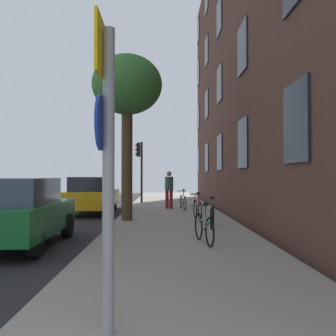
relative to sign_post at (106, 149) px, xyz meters
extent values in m
plane|color=#332D28|center=(-2.49, 11.87, -1.95)|extent=(41.80, 41.80, 0.00)
cube|color=#232326|center=(-4.59, 11.87, -1.95)|extent=(7.00, 38.00, 0.01)
cube|color=gray|center=(1.01, 11.87, -1.89)|extent=(4.20, 38.00, 0.12)
cube|color=#513328|center=(3.61, 11.37, 5.07)|extent=(0.50, 27.00, 14.04)
cube|color=#1E232D|center=(3.33, 3.87, 0.84)|extent=(0.06, 1.40, 1.68)
cube|color=#1E232D|center=(3.33, 8.87, 0.84)|extent=(0.06, 1.40, 1.68)
cube|color=#1E232D|center=(3.33, 13.87, 0.84)|extent=(0.06, 1.40, 1.68)
cube|color=#1E232D|center=(3.33, 18.87, 0.84)|extent=(0.06, 1.40, 1.68)
cube|color=#1E232D|center=(3.33, 23.87, 0.84)|extent=(0.06, 1.40, 1.68)
cube|color=#1E232D|center=(3.33, 8.87, 4.10)|extent=(0.06, 1.40, 1.68)
cube|color=#1E232D|center=(3.33, 13.87, 4.10)|extent=(0.06, 1.40, 1.68)
cube|color=#1E232D|center=(3.33, 18.87, 4.10)|extent=(0.06, 1.40, 1.68)
cube|color=#1E232D|center=(3.33, 23.87, 4.10)|extent=(0.06, 1.40, 1.68)
cube|color=#1E232D|center=(3.33, 13.87, 7.36)|extent=(0.06, 1.40, 1.68)
cube|color=#1E232D|center=(3.33, 18.87, 7.36)|extent=(0.06, 1.40, 1.68)
cube|color=#1E232D|center=(3.33, 23.87, 7.36)|extent=(0.06, 1.40, 1.68)
cube|color=#1E232D|center=(3.33, 23.87, 10.62)|extent=(0.06, 1.40, 1.68)
cylinder|color=gray|center=(0.03, 0.00, -0.31)|extent=(0.12, 0.12, 3.05)
cube|color=yellow|center=(-0.05, 0.00, 1.02)|extent=(0.03, 0.60, 0.60)
cylinder|color=#14339E|center=(-0.05, 0.00, 0.27)|extent=(0.03, 0.56, 0.56)
cylinder|color=black|center=(-0.58, 17.73, -0.07)|extent=(0.12, 0.12, 3.52)
cube|color=black|center=(-0.76, 17.73, 1.24)|extent=(0.20, 0.24, 0.80)
sphere|color=red|center=(-0.87, 17.73, 1.50)|extent=(0.16, 0.16, 0.16)
sphere|color=#523707|center=(-0.87, 17.73, 1.24)|extent=(0.16, 0.16, 0.16)
sphere|color=#083E11|center=(-0.87, 17.73, 0.98)|extent=(0.16, 0.16, 0.16)
cylinder|color=#4C3823|center=(-0.66, 9.44, 0.20)|extent=(0.39, 0.39, 4.06)
ellipsoid|color=#387533|center=(-0.66, 9.44, 2.97)|extent=(2.49, 2.49, 2.11)
torus|color=black|center=(1.47, 5.41, -1.50)|extent=(0.14, 0.66, 0.66)
torus|color=black|center=(1.62, 4.46, -1.50)|extent=(0.14, 0.66, 0.66)
cylinder|color=#267233|center=(1.55, 4.94, -1.32)|extent=(0.17, 0.81, 0.04)
cylinder|color=#267233|center=(1.58, 4.70, -1.41)|extent=(0.12, 0.49, 0.27)
cylinder|color=#267233|center=(1.57, 4.80, -1.08)|extent=(0.04, 0.04, 0.28)
cube|color=black|center=(1.57, 4.80, -0.92)|extent=(0.10, 0.24, 0.06)
cylinder|color=#4C4C4C|center=(1.47, 5.41, -1.00)|extent=(0.42, 0.10, 0.03)
torus|color=black|center=(2.20, 8.11, -1.51)|extent=(0.16, 0.65, 0.65)
torus|color=black|center=(2.01, 7.11, -1.51)|extent=(0.16, 0.65, 0.65)
cylinder|color=#267233|center=(2.11, 7.61, -1.33)|extent=(0.21, 0.86, 0.04)
cylinder|color=#267233|center=(2.06, 7.36, -1.41)|extent=(0.14, 0.52, 0.28)
cylinder|color=#267233|center=(2.08, 7.46, -1.08)|extent=(0.04, 0.04, 0.28)
cube|color=black|center=(2.08, 7.46, -0.92)|extent=(0.10, 0.24, 0.06)
cylinder|color=#4C4C4C|center=(2.20, 8.11, -1.00)|extent=(0.42, 0.11, 0.03)
torus|color=black|center=(1.81, 10.00, -1.48)|extent=(0.09, 0.70, 0.70)
torus|color=black|center=(1.87, 8.97, -1.48)|extent=(0.09, 0.70, 0.70)
cylinder|color=#B21E1E|center=(1.84, 9.48, -1.29)|extent=(0.10, 0.88, 0.04)
cylinder|color=#B21E1E|center=(1.86, 9.23, -1.38)|extent=(0.08, 0.53, 0.29)
cylinder|color=#B21E1E|center=(1.85, 9.33, -1.03)|extent=(0.04, 0.04, 0.28)
cube|color=black|center=(1.85, 9.33, -0.87)|extent=(0.10, 0.24, 0.06)
cylinder|color=#4C4C4C|center=(1.81, 10.00, -0.95)|extent=(0.42, 0.06, 0.03)
torus|color=black|center=(1.52, 14.21, -1.51)|extent=(0.10, 0.65, 0.65)
torus|color=black|center=(1.62, 13.11, -1.51)|extent=(0.10, 0.65, 0.65)
cylinder|color=#99999E|center=(1.57, 13.66, -1.33)|extent=(0.14, 0.93, 0.04)
cylinder|color=#99999E|center=(1.60, 13.39, -1.41)|extent=(0.10, 0.57, 0.30)
cylinder|color=#99999E|center=(1.59, 13.49, -1.09)|extent=(0.04, 0.04, 0.28)
cube|color=black|center=(1.59, 13.49, -0.93)|extent=(0.10, 0.24, 0.06)
cylinder|color=#4C4C4C|center=(1.52, 14.21, -1.01)|extent=(0.42, 0.07, 0.03)
cylinder|color=maroon|center=(0.83, 14.10, -1.40)|extent=(0.16, 0.16, 0.87)
cylinder|color=maroon|center=(1.02, 14.10, -1.40)|extent=(0.16, 0.16, 0.87)
cylinder|color=#33594C|center=(0.93, 14.10, -0.64)|extent=(0.56, 0.56, 0.65)
sphere|color=#936B4C|center=(0.93, 14.10, -0.17)|extent=(0.24, 0.24, 0.24)
cube|color=#19662D|center=(-2.81, 5.18, -1.27)|extent=(1.88, 4.10, 0.70)
cube|color=#384756|center=(-2.81, 4.98, -0.62)|extent=(1.55, 2.31, 0.60)
cylinder|color=black|center=(-3.62, 6.48, -1.62)|extent=(0.22, 0.64, 0.64)
cylinder|color=black|center=(-2.01, 6.48, -1.62)|extent=(0.22, 0.64, 0.64)
cylinder|color=black|center=(-2.01, 3.88, -1.62)|extent=(0.22, 0.64, 0.64)
cube|color=orange|center=(-2.51, 12.82, -1.27)|extent=(1.91, 4.37, 0.70)
cube|color=#1E232D|center=(-2.51, 12.61, -0.62)|extent=(1.55, 2.47, 0.60)
cylinder|color=black|center=(-3.29, 14.20, -1.62)|extent=(0.22, 0.64, 0.64)
cylinder|color=black|center=(-1.73, 14.20, -1.62)|extent=(0.22, 0.64, 0.64)
cylinder|color=black|center=(-3.29, 11.45, -1.62)|extent=(0.22, 0.64, 0.64)
cylinder|color=black|center=(-1.73, 11.45, -1.62)|extent=(0.22, 0.64, 0.64)
camera|label=1|loc=(0.55, -3.73, -0.27)|focal=39.82mm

